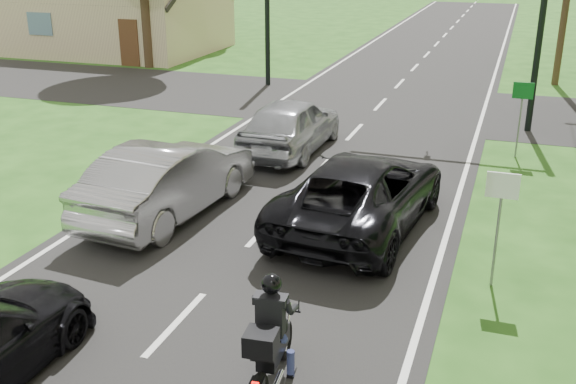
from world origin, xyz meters
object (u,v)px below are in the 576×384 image
object	(u,v)px
dark_suv	(361,192)
silver_suv	(291,124)
sign_white	(501,202)
silver_sedan	(169,179)
motorcycle_rider	(271,346)
sign_green	(522,101)

from	to	relation	value
dark_suv	silver_suv	xyz separation A→B (m)	(-3.14, 4.64, 0.03)
sign_white	dark_suv	bearing A→B (deg)	147.55
dark_suv	sign_white	xyz separation A→B (m)	(2.83, -1.80, 0.82)
dark_suv	silver_sedan	bearing A→B (deg)	14.81
sign_white	silver_suv	bearing A→B (deg)	132.80
motorcycle_rider	sign_green	size ratio (longest dim) A/B	0.95
silver_suv	silver_sedan	bearing A→B (deg)	80.40
sign_green	motorcycle_rider	bearing A→B (deg)	-103.49
motorcycle_rider	silver_suv	world-z (taller)	motorcycle_rider
motorcycle_rider	dark_suv	size ratio (longest dim) A/B	0.37
silver_suv	dark_suv	bearing A→B (deg)	125.32
dark_suv	motorcycle_rider	bearing A→B (deg)	96.91
motorcycle_rider	dark_suv	distance (m)	5.82
dark_suv	silver_suv	bearing A→B (deg)	-50.44
motorcycle_rider	sign_white	world-z (taller)	sign_white
silver_suv	sign_green	bearing A→B (deg)	-164.53
silver_sedan	motorcycle_rider	bearing A→B (deg)	134.67
sign_green	silver_sedan	bearing A→B (deg)	-136.23
silver_suv	sign_green	xyz separation A→B (m)	(6.16, 1.56, 0.79)
sign_white	sign_green	bearing A→B (deg)	88.57
sign_white	sign_green	xyz separation A→B (m)	(0.20, 8.00, 0.00)
sign_white	sign_green	size ratio (longest dim) A/B	1.00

